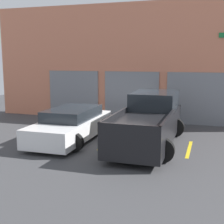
# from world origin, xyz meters

# --- Properties ---
(ground_plane) EXTENTS (28.00, 28.00, 0.00)m
(ground_plane) POSITION_xyz_m (0.00, 0.00, 0.00)
(ground_plane) COLOR #3D3D3F
(shophouse_building) EXTENTS (15.73, 0.68, 5.92)m
(shophouse_building) POSITION_xyz_m (-0.01, 3.29, 2.91)
(shophouse_building) COLOR #D17A5B
(shophouse_building) RESTS_ON ground
(pickup_truck) EXTENTS (2.38, 5.49, 1.85)m
(pickup_truck) POSITION_xyz_m (1.51, -1.10, 0.86)
(pickup_truck) COLOR black
(pickup_truck) RESTS_ON ground
(sedan_white) EXTENTS (2.20, 4.78, 1.24)m
(sedan_white) POSITION_xyz_m (-1.51, -1.39, 0.60)
(sedan_white) COLOR white
(sedan_white) RESTS_ON ground
(parking_stripe_far_left) EXTENTS (0.12, 2.20, 0.01)m
(parking_stripe_far_left) POSITION_xyz_m (-3.03, -1.41, 0.00)
(parking_stripe_far_left) COLOR gold
(parking_stripe_far_left) RESTS_ON ground
(parking_stripe_left) EXTENTS (0.12, 2.20, 0.01)m
(parking_stripe_left) POSITION_xyz_m (0.00, -1.41, 0.00)
(parking_stripe_left) COLOR gold
(parking_stripe_left) RESTS_ON ground
(parking_stripe_centre) EXTENTS (0.12, 2.20, 0.01)m
(parking_stripe_centre) POSITION_xyz_m (3.03, -1.41, 0.00)
(parking_stripe_centre) COLOR gold
(parking_stripe_centre) RESTS_ON ground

